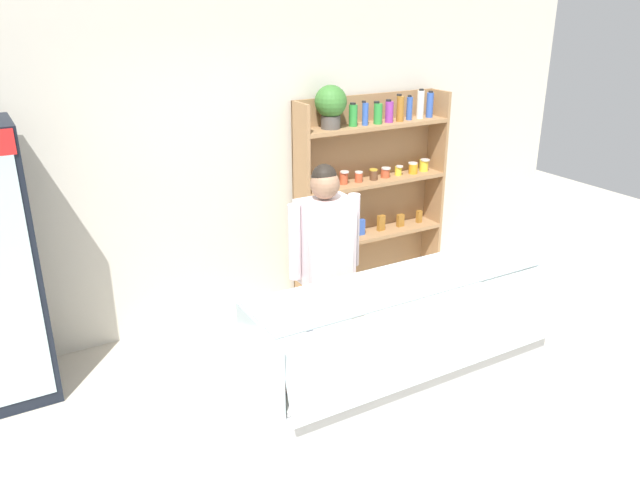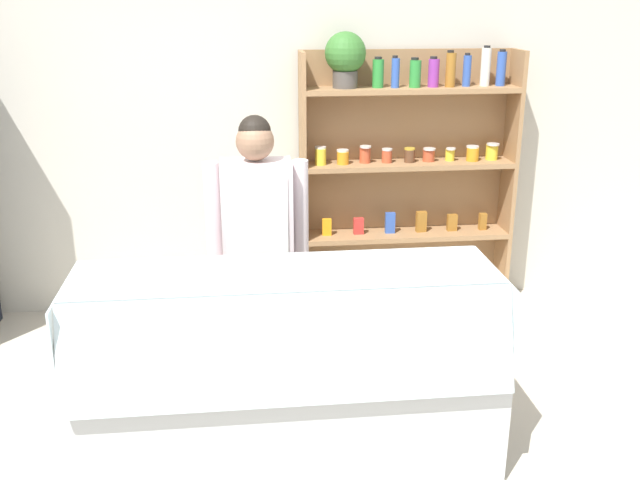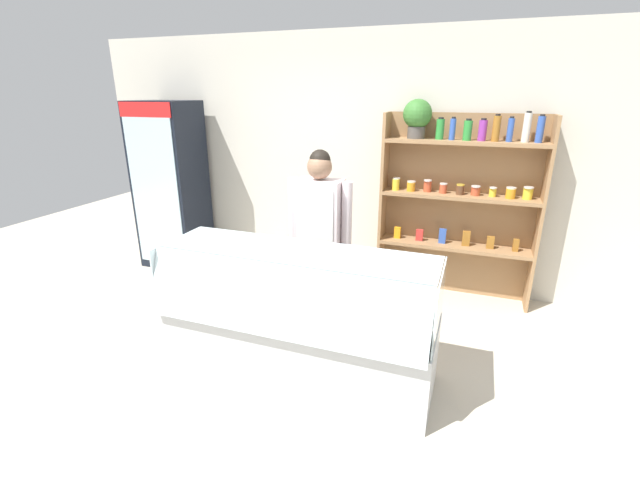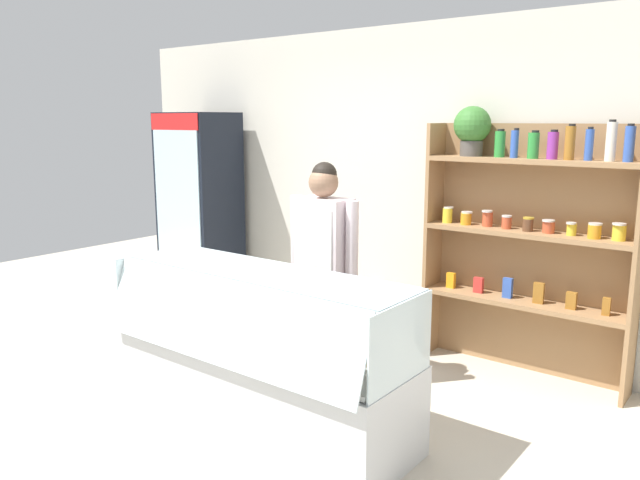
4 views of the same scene
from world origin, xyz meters
The scene contains 5 objects.
ground_plane centered at (0.00, 0.00, 0.00)m, with size 12.00×12.00×0.00m, color beige.
back_wall centered at (0.00, 2.19, 1.35)m, with size 6.80×0.10×2.70m, color beige.
shelving_unit centered at (0.91, 2.00, 1.16)m, with size 1.55×0.29×2.02m.
deli_display_case centered at (-0.04, 0.14, 0.32)m, with size 2.04×0.73×1.01m.
shop_clerk centered at (-0.15, 0.94, 0.96)m, with size 0.59×0.25×1.63m.
Camera 2 is at (-0.23, -2.95, 2.24)m, focal length 40.00 mm.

